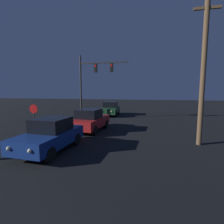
# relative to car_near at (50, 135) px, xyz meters

# --- Properties ---
(car_near) EXTENTS (2.16, 4.28, 1.73)m
(car_near) POSITION_rel_car_near_xyz_m (0.00, 0.00, 0.00)
(car_near) COLOR navy
(car_near) RESTS_ON ground_plane
(car_mid) EXTENTS (2.24, 4.31, 1.73)m
(car_mid) POSITION_rel_car_near_xyz_m (0.48, 4.83, 0.00)
(car_mid) COLOR #B21E1E
(car_mid) RESTS_ON ground_plane
(car_far) EXTENTS (2.12, 4.26, 1.73)m
(car_far) POSITION_rel_car_near_xyz_m (0.16, 13.43, 0.00)
(car_far) COLOR #1E4728
(car_far) RESTS_ON ground_plane
(traffic_signal_mast) EXTENTS (5.24, 0.30, 6.83)m
(traffic_signal_mast) POSITION_rel_car_near_xyz_m (-1.04, 9.93, 3.69)
(traffic_signal_mast) COLOR #2D2D2D
(traffic_signal_mast) RESTS_ON ground_plane
(stop_sign) EXTENTS (0.68, 0.07, 2.10)m
(stop_sign) POSITION_rel_car_near_xyz_m (-3.61, 3.64, 0.61)
(stop_sign) COLOR #2D2D2D
(stop_sign) RESTS_ON ground_plane
(utility_pole) EXTENTS (1.39, 0.28, 8.41)m
(utility_pole) POSITION_rel_car_near_xyz_m (7.95, 2.80, 3.49)
(utility_pole) COLOR brown
(utility_pole) RESTS_ON ground_plane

